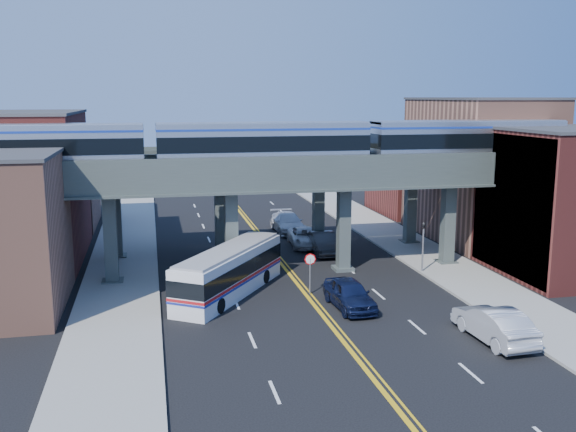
# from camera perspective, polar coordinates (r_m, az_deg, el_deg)

# --- Properties ---
(ground) EXTENTS (120.00, 120.00, 0.00)m
(ground) POSITION_cam_1_polar(r_m,az_deg,el_deg) (37.96, 2.63, -8.28)
(ground) COLOR black
(ground) RESTS_ON ground
(sidewalk_west) EXTENTS (5.00, 70.00, 0.16)m
(sidewalk_west) POSITION_cam_1_polar(r_m,az_deg,el_deg) (46.40, -14.56, -5.00)
(sidewalk_west) COLOR gray
(sidewalk_west) RESTS_ON ground
(sidewalk_east) EXTENTS (5.00, 70.00, 0.16)m
(sidewalk_east) POSITION_cam_1_polar(r_m,az_deg,el_deg) (50.78, 12.37, -3.56)
(sidewalk_east) COLOR gray
(sidewalk_east) RESTS_ON ground
(building_west_b) EXTENTS (8.00, 14.00, 11.00)m
(building_west_b) POSITION_cam_1_polar(r_m,az_deg,el_deg) (52.00, -22.32, 2.30)
(building_west_b) COLOR maroon
(building_west_b) RESTS_ON ground
(building_west_c) EXTENTS (8.00, 10.00, 8.00)m
(building_west_c) POSITION_cam_1_polar(r_m,az_deg,el_deg) (64.92, -20.27, 2.60)
(building_west_c) COLOR #96614D
(building_west_c) RESTS_ON ground
(building_east_a) EXTENTS (8.00, 10.00, 10.00)m
(building_east_a) POSITION_cam_1_polar(r_m,az_deg,el_deg) (48.19, 23.18, 1.04)
(building_east_a) COLOR maroon
(building_east_a) RESTS_ON ground
(building_east_b) EXTENTS (8.00, 14.00, 12.00)m
(building_east_b) POSITION_cam_1_polar(r_m,az_deg,el_deg) (58.15, 16.46, 3.95)
(building_east_b) COLOR #96614D
(building_east_b) RESTS_ON ground
(building_east_c) EXTENTS (8.00, 10.00, 9.00)m
(building_east_c) POSITION_cam_1_polar(r_m,az_deg,el_deg) (69.93, 11.32, 3.99)
(building_east_c) COLOR maroon
(building_east_c) RESTS_ON ground
(mural_panel) EXTENTS (0.10, 9.50, 9.50)m
(mural_panel) POSITION_cam_1_polar(r_m,az_deg,el_deg) (46.07, 19.14, 0.60)
(mural_panel) COLOR teal
(mural_panel) RESTS_ON ground
(elevated_viaduct_near) EXTENTS (52.00, 3.60, 7.40)m
(elevated_viaduct_near) POSITION_cam_1_polar(r_m,az_deg,el_deg) (44.09, 0.05, 3.02)
(elevated_viaduct_near) COLOR #45504C
(elevated_viaduct_near) RESTS_ON ground
(elevated_viaduct_far) EXTENTS (52.00, 3.60, 7.40)m
(elevated_viaduct_far) POSITION_cam_1_polar(r_m,az_deg,el_deg) (50.91, -1.62, 4.03)
(elevated_viaduct_far) COLOR #45504C
(elevated_viaduct_far) RESTS_ON ground
(transit_train) EXTENTS (44.12, 2.76, 3.22)m
(transit_train) POSITION_cam_1_polar(r_m,az_deg,el_deg) (43.49, -2.19, 6.45)
(transit_train) COLOR black
(transit_train) RESTS_ON elevated_viaduct_near
(stop_sign) EXTENTS (0.76, 0.09, 2.63)m
(stop_sign) POSITION_cam_1_polar(r_m,az_deg,el_deg) (40.30, 1.98, -4.54)
(stop_sign) COLOR slate
(stop_sign) RESTS_ON ground
(traffic_signal) EXTENTS (0.15, 0.18, 4.10)m
(traffic_signal) POSITION_cam_1_polar(r_m,az_deg,el_deg) (45.80, 11.92, -2.22)
(traffic_signal) COLOR slate
(traffic_signal) RESTS_ON ground
(transit_bus) EXTENTS (8.08, 10.43, 2.81)m
(transit_bus) POSITION_cam_1_polar(r_m,az_deg,el_deg) (40.46, -5.21, -4.98)
(transit_bus) COLOR silver
(transit_bus) RESTS_ON ground
(car_lane_a) EXTENTS (2.29, 5.10, 1.70)m
(car_lane_a) POSITION_cam_1_polar(r_m,az_deg,el_deg) (38.06, 5.50, -6.92)
(car_lane_a) COLOR #0E1533
(car_lane_a) RESTS_ON ground
(car_lane_b) EXTENTS (2.02, 5.19, 1.68)m
(car_lane_b) POSITION_cam_1_polar(r_m,az_deg,el_deg) (50.89, 3.17, -2.42)
(car_lane_b) COLOR #2D2E30
(car_lane_b) RESTS_ON ground
(car_lane_c) EXTENTS (2.88, 5.56, 1.50)m
(car_lane_c) POSITION_cam_1_polar(r_m,az_deg,el_deg) (53.34, 1.55, -1.90)
(car_lane_c) COLOR silver
(car_lane_c) RESTS_ON ground
(car_lane_d) EXTENTS (2.57, 6.08, 1.75)m
(car_lane_d) POSITION_cam_1_polar(r_m,az_deg,el_deg) (58.80, -0.03, -0.60)
(car_lane_d) COLOR silver
(car_lane_d) RESTS_ON ground
(car_parked_curb) EXTENTS (2.17, 5.53, 1.79)m
(car_parked_curb) POSITION_cam_1_polar(r_m,az_deg,el_deg) (34.62, 17.82, -9.12)
(car_parked_curb) COLOR #BABBBF
(car_parked_curb) RESTS_ON ground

